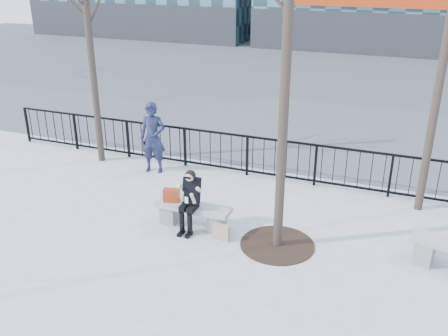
% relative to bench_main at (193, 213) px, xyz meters
% --- Properties ---
extents(ground, '(120.00, 120.00, 0.00)m').
position_rel_bench_main_xyz_m(ground, '(0.00, 0.00, -0.30)').
color(ground, '#A4A49F').
rests_on(ground, ground).
extents(street_surface, '(60.00, 23.00, 0.01)m').
position_rel_bench_main_xyz_m(street_surface, '(0.00, 15.00, -0.30)').
color(street_surface, '#474747').
rests_on(street_surface, ground).
extents(railing, '(14.00, 0.06, 1.10)m').
position_rel_bench_main_xyz_m(railing, '(0.00, 3.00, 0.25)').
color(railing, black).
rests_on(railing, ground).
extents(tree_grate, '(1.50, 1.50, 0.02)m').
position_rel_bench_main_xyz_m(tree_grate, '(1.90, -0.10, -0.29)').
color(tree_grate, black).
rests_on(tree_grate, ground).
extents(bench_main, '(1.65, 0.46, 0.49)m').
position_rel_bench_main_xyz_m(bench_main, '(0.00, 0.00, 0.00)').
color(bench_main, slate).
rests_on(bench_main, ground).
extents(seated_woman, '(0.50, 0.64, 1.34)m').
position_rel_bench_main_xyz_m(seated_woman, '(0.00, -0.16, 0.37)').
color(seated_woman, black).
rests_on(seated_woman, ground).
extents(handbag, '(0.37, 0.24, 0.29)m').
position_rel_bench_main_xyz_m(handbag, '(-0.51, 0.02, 0.33)').
color(handbag, '#953012').
rests_on(handbag, bench_main).
extents(shopping_bag, '(0.36, 0.16, 0.33)m').
position_rel_bench_main_xyz_m(shopping_bag, '(0.77, -0.29, -0.14)').
color(shopping_bag, tan).
rests_on(shopping_bag, ground).
extents(standing_man, '(0.77, 0.58, 1.90)m').
position_rel_bench_main_xyz_m(standing_man, '(-2.21, 2.34, 0.65)').
color(standing_man, black).
rests_on(standing_man, ground).
extents(vendor_umbrella, '(2.03, 2.07, 1.81)m').
position_rel_bench_main_xyz_m(vendor_umbrella, '(-6.70, 6.00, 0.60)').
color(vendor_umbrella, yellow).
rests_on(vendor_umbrella, ground).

